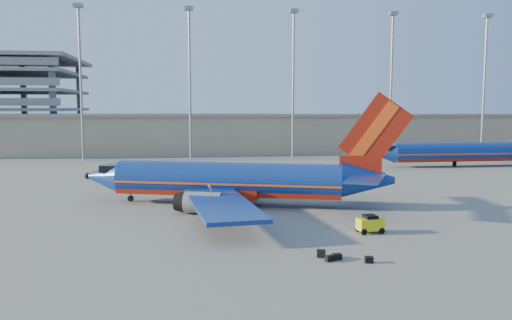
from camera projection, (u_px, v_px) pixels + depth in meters
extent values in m
plane|color=slate|center=(240.00, 203.00, 51.45)|extent=(220.00, 220.00, 0.00)
cube|color=tan|center=(259.00, 134.00, 109.52)|extent=(120.00, 15.00, 8.00)
cube|color=slate|center=(259.00, 115.00, 109.09)|extent=(122.00, 16.00, 0.60)
cylinder|color=gray|center=(81.00, 85.00, 92.14)|extent=(0.44, 0.44, 28.00)
cube|color=gray|center=(78.00, 6.00, 90.66)|extent=(1.60, 1.60, 0.70)
cylinder|color=gray|center=(190.00, 85.00, 94.72)|extent=(0.44, 0.44, 28.00)
cube|color=gray|center=(189.00, 8.00, 93.23)|extent=(1.60, 1.60, 0.70)
cylinder|color=gray|center=(293.00, 86.00, 97.29)|extent=(0.44, 0.44, 28.00)
cube|color=gray|center=(294.00, 11.00, 95.81)|extent=(1.60, 1.60, 0.70)
cylinder|color=gray|center=(391.00, 87.00, 99.87)|extent=(0.44, 0.44, 28.00)
cube|color=gray|center=(393.00, 14.00, 98.38)|extent=(1.60, 1.60, 0.70)
cylinder|color=gray|center=(484.00, 87.00, 102.44)|extent=(0.44, 0.44, 28.00)
cube|color=gray|center=(487.00, 16.00, 100.96)|extent=(1.60, 1.60, 0.70)
cylinder|color=navy|center=(228.00, 180.00, 50.18)|extent=(22.77, 10.12, 3.51)
cube|color=maroon|center=(228.00, 188.00, 50.27)|extent=(22.57, 9.49, 1.23)
cube|color=#EF4A14|center=(228.00, 182.00, 50.20)|extent=(22.78, 10.16, 0.21)
cone|color=navy|center=(104.00, 176.00, 52.46)|extent=(4.85, 4.53, 3.51)
cube|color=black|center=(114.00, 168.00, 52.16)|extent=(2.91, 3.03, 0.76)
cone|color=navy|center=(368.00, 180.00, 47.78)|extent=(5.75, 4.82, 3.51)
cube|color=maroon|center=(360.00, 166.00, 47.78)|extent=(3.96, 1.68, 2.09)
cube|color=maroon|center=(375.00, 132.00, 47.21)|extent=(6.74, 2.36, 7.57)
cube|color=#EF4A14|center=(373.00, 132.00, 47.24)|extent=(4.54, 1.76, 5.93)
cube|color=navy|center=(363.00, 170.00, 50.95)|extent=(3.39, 6.31, 0.21)
cube|color=navy|center=(366.00, 179.00, 44.63)|extent=(5.45, 6.68, 0.21)
cube|color=navy|center=(256.00, 177.00, 58.20)|extent=(13.26, 14.17, 0.33)
cube|color=navy|center=(221.00, 204.00, 41.85)|extent=(6.42, 15.15, 0.33)
cube|color=maroon|center=(232.00, 192.00, 50.23)|extent=(6.53, 5.22, 0.95)
cylinder|color=gray|center=(228.00, 186.00, 55.36)|extent=(3.85, 2.92, 1.99)
cylinder|color=gray|center=(203.00, 203.00, 45.69)|extent=(3.85, 2.92, 1.99)
cylinder|color=gray|center=(131.00, 196.00, 52.17)|extent=(0.28, 0.28, 1.04)
cylinder|color=black|center=(131.00, 198.00, 52.19)|extent=(0.65, 0.41, 0.61)
cylinder|color=black|center=(246.00, 197.00, 52.58)|extent=(0.92, 0.73, 0.80)
cylinder|color=black|center=(236.00, 206.00, 47.75)|extent=(0.92, 0.73, 0.80)
cylinder|color=navy|center=(455.00, 152.00, 83.38)|extent=(21.47, 3.52, 3.31)
cube|color=maroon|center=(455.00, 157.00, 83.47)|extent=(21.47, 2.89, 1.16)
cube|color=#EF4A14|center=(455.00, 153.00, 83.41)|extent=(21.47, 3.55, 0.20)
cone|color=navy|center=(383.00, 153.00, 81.64)|extent=(3.78, 3.34, 3.31)
cube|color=black|center=(390.00, 148.00, 81.71)|extent=(2.17, 2.34, 0.71)
cylinder|color=black|center=(455.00, 164.00, 83.59)|extent=(0.63, 0.63, 0.80)
cube|color=yellow|center=(370.00, 224.00, 38.96)|extent=(2.06, 1.32, 0.93)
cube|color=black|center=(370.00, 217.00, 38.91)|extent=(1.04, 1.12, 0.33)
cylinder|color=black|center=(358.00, 229.00, 39.33)|extent=(0.50, 0.22, 0.48)
cylinder|color=black|center=(364.00, 232.00, 38.34)|extent=(0.50, 0.22, 0.48)
cylinder|color=black|center=(375.00, 228.00, 39.68)|extent=(0.50, 0.22, 0.48)
cylinder|color=black|center=(382.00, 231.00, 38.69)|extent=(0.50, 0.22, 0.48)
cube|color=black|center=(337.00, 257.00, 32.13)|extent=(0.61, 0.48, 0.38)
cube|color=black|center=(330.00, 258.00, 31.76)|extent=(0.67, 0.53, 0.38)
cube|color=black|center=(369.00, 260.00, 31.46)|extent=(0.56, 0.46, 0.40)
cube|color=black|center=(321.00, 254.00, 32.55)|extent=(0.61, 0.47, 0.53)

